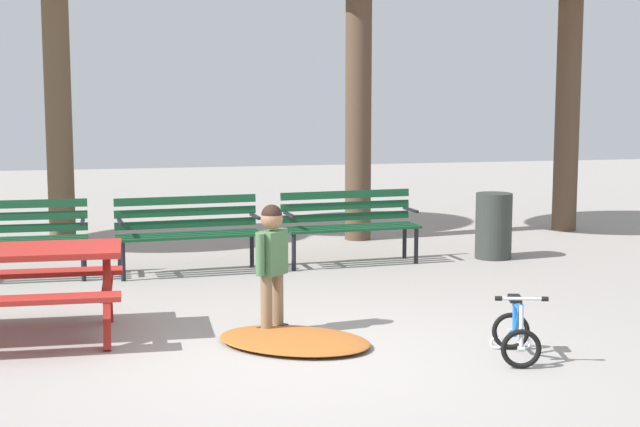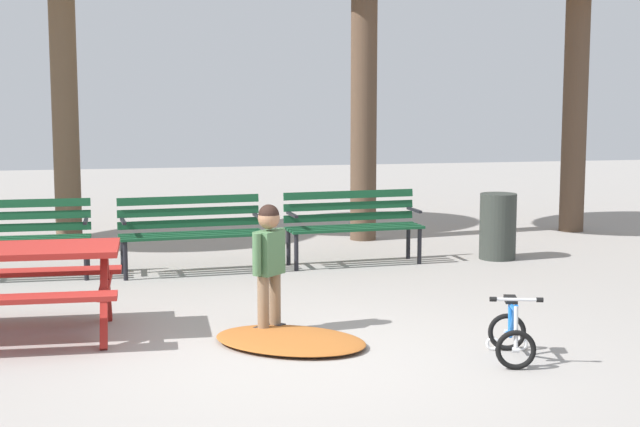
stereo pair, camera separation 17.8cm
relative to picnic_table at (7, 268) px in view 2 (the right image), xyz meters
The scene contains 9 objects.
ground 2.55m from the picnic_table, 27.62° to the right, with size 36.00×36.00×0.00m, color gray.
picnic_table is the anchor object (origin of this frame).
park_bench_far_left 2.63m from the picnic_table, 94.49° to the left, with size 1.60×0.47×0.85m.
park_bench_left 3.08m from the picnic_table, 56.75° to the left, with size 1.63×0.57×0.85m.
park_bench_right 4.51m from the picnic_table, 37.31° to the left, with size 1.63×0.58×0.85m.
child_standing 2.15m from the picnic_table, ahead, with size 0.32×0.32×1.10m.
kids_bicycle 4.10m from the picnic_table, 20.52° to the right, with size 0.49×0.62×0.54m.
leaf_pile 2.40m from the picnic_table, 16.19° to the right, with size 1.29×0.90×0.07m, color #9E5623.
trash_bin 6.02m from the picnic_table, 26.42° to the left, with size 0.44×0.44×0.80m, color #2D332D.
Camera 2 is at (-1.26, -6.95, 2.07)m, focal length 53.76 mm.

